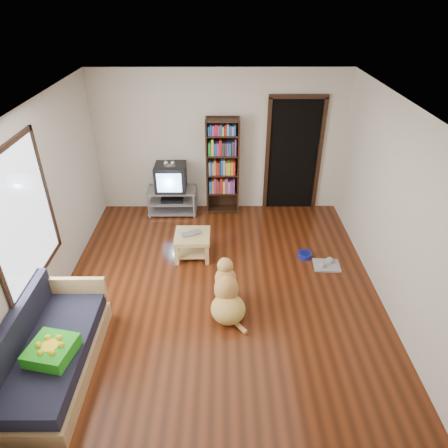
{
  "coord_description": "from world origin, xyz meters",
  "views": [
    {
      "loc": [
        0.04,
        -4.42,
        3.79
      ],
      "look_at": [
        0.07,
        0.33,
        0.9
      ],
      "focal_mm": 32.0,
      "sensor_mm": 36.0,
      "label": 1
    }
  ],
  "objects_px": {
    "laptop": "(192,235)",
    "coffee_table": "(193,241)",
    "grey_rag": "(327,265)",
    "bookshelf": "(223,162)",
    "crt_tv": "(171,177)",
    "sofa": "(50,354)",
    "dog_bowl": "(305,255)",
    "tv_stand": "(172,200)",
    "dog": "(227,295)",
    "green_cushion": "(52,350)"
  },
  "relations": [
    {
      "from": "laptop",
      "to": "coffee_table",
      "type": "height_order",
      "value": "laptop"
    },
    {
      "from": "grey_rag",
      "to": "bookshelf",
      "type": "relative_size",
      "value": 0.22
    },
    {
      "from": "grey_rag",
      "to": "crt_tv",
      "type": "relative_size",
      "value": 0.69
    },
    {
      "from": "bookshelf",
      "to": "sofa",
      "type": "relative_size",
      "value": 1.0
    },
    {
      "from": "crt_tv",
      "to": "sofa",
      "type": "distance_m",
      "value": 3.81
    },
    {
      "from": "dog_bowl",
      "to": "sofa",
      "type": "bearing_deg",
      "value": -146.23
    },
    {
      "from": "tv_stand",
      "to": "grey_rag",
      "type": "bearing_deg",
      "value": -33.74
    },
    {
      "from": "crt_tv",
      "to": "coffee_table",
      "type": "relative_size",
      "value": 1.05
    },
    {
      "from": "dog_bowl",
      "to": "tv_stand",
      "type": "distance_m",
      "value": 2.71
    },
    {
      "from": "crt_tv",
      "to": "dog",
      "type": "xyz_separation_m",
      "value": [
        1.0,
        -2.7,
        -0.48
      ]
    },
    {
      "from": "crt_tv",
      "to": "dog",
      "type": "distance_m",
      "value": 2.92
    },
    {
      "from": "grey_rag",
      "to": "crt_tv",
      "type": "height_order",
      "value": "crt_tv"
    },
    {
      "from": "dog_bowl",
      "to": "tv_stand",
      "type": "height_order",
      "value": "tv_stand"
    },
    {
      "from": "grey_rag",
      "to": "sofa",
      "type": "xyz_separation_m",
      "value": [
        -3.54,
        -1.92,
        0.25
      ]
    },
    {
      "from": "crt_tv",
      "to": "tv_stand",
      "type": "bearing_deg",
      "value": -90.0
    },
    {
      "from": "tv_stand",
      "to": "dog_bowl",
      "type": "bearing_deg",
      "value": -32.86
    },
    {
      "from": "crt_tv",
      "to": "sofa",
      "type": "height_order",
      "value": "crt_tv"
    },
    {
      "from": "grey_rag",
      "to": "laptop",
      "type": "bearing_deg",
      "value": 172.59
    },
    {
      "from": "grey_rag",
      "to": "tv_stand",
      "type": "height_order",
      "value": "tv_stand"
    },
    {
      "from": "laptop",
      "to": "crt_tv",
      "type": "distance_m",
      "value": 1.57
    },
    {
      "from": "crt_tv",
      "to": "bookshelf",
      "type": "height_order",
      "value": "bookshelf"
    },
    {
      "from": "crt_tv",
      "to": "dog",
      "type": "height_order",
      "value": "crt_tv"
    },
    {
      "from": "dog",
      "to": "bookshelf",
      "type": "bearing_deg",
      "value": 91.05
    },
    {
      "from": "dog_bowl",
      "to": "bookshelf",
      "type": "distance_m",
      "value": 2.25
    },
    {
      "from": "coffee_table",
      "to": "dog",
      "type": "bearing_deg",
      "value": -67.24
    },
    {
      "from": "green_cushion",
      "to": "coffee_table",
      "type": "relative_size",
      "value": 0.81
    },
    {
      "from": "dog",
      "to": "grey_rag",
      "type": "bearing_deg",
      "value": 31.62
    },
    {
      "from": "dog",
      "to": "coffee_table",
      "type": "bearing_deg",
      "value": 112.76
    },
    {
      "from": "tv_stand",
      "to": "sofa",
      "type": "xyz_separation_m",
      "value": [
        -0.97,
        -3.63,
        -0.01
      ]
    },
    {
      "from": "dog_bowl",
      "to": "coffee_table",
      "type": "height_order",
      "value": "coffee_table"
    },
    {
      "from": "laptop",
      "to": "dog_bowl",
      "type": "relative_size",
      "value": 1.43
    },
    {
      "from": "green_cushion",
      "to": "sofa",
      "type": "bearing_deg",
      "value": 140.37
    },
    {
      "from": "dog_bowl",
      "to": "bookshelf",
      "type": "relative_size",
      "value": 0.12
    },
    {
      "from": "tv_stand",
      "to": "sofa",
      "type": "bearing_deg",
      "value": -105.02
    },
    {
      "from": "grey_rag",
      "to": "sofa",
      "type": "distance_m",
      "value": 4.03
    },
    {
      "from": "crt_tv",
      "to": "bookshelf",
      "type": "relative_size",
      "value": 0.32
    },
    {
      "from": "laptop",
      "to": "tv_stand",
      "type": "bearing_deg",
      "value": 83.8
    },
    {
      "from": "sofa",
      "to": "dog",
      "type": "distance_m",
      "value": 2.19
    },
    {
      "from": "sofa",
      "to": "dog_bowl",
      "type": "bearing_deg",
      "value": 33.77
    },
    {
      "from": "tv_stand",
      "to": "green_cushion",
      "type": "bearing_deg",
      "value": -102.65
    },
    {
      "from": "dog_bowl",
      "to": "coffee_table",
      "type": "relative_size",
      "value": 0.4
    },
    {
      "from": "bookshelf",
      "to": "green_cushion",
      "type": "bearing_deg",
      "value": -114.88
    },
    {
      "from": "bookshelf",
      "to": "sofa",
      "type": "height_order",
      "value": "bookshelf"
    },
    {
      "from": "green_cushion",
      "to": "dog_bowl",
      "type": "height_order",
      "value": "green_cushion"
    },
    {
      "from": "grey_rag",
      "to": "tv_stand",
      "type": "distance_m",
      "value": 3.1
    },
    {
      "from": "green_cushion",
      "to": "crt_tv",
      "type": "xyz_separation_m",
      "value": [
        0.85,
        3.81,
        0.25
      ]
    },
    {
      "from": "green_cushion",
      "to": "laptop",
      "type": "xyz_separation_m",
      "value": [
        1.32,
        2.35,
        -0.08
      ]
    },
    {
      "from": "laptop",
      "to": "tv_stand",
      "type": "distance_m",
      "value": 1.52
    },
    {
      "from": "green_cushion",
      "to": "coffee_table",
      "type": "height_order",
      "value": "green_cushion"
    },
    {
      "from": "crt_tv",
      "to": "coffee_table",
      "type": "xyz_separation_m",
      "value": [
        0.47,
        -1.43,
        -0.46
      ]
    }
  ]
}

